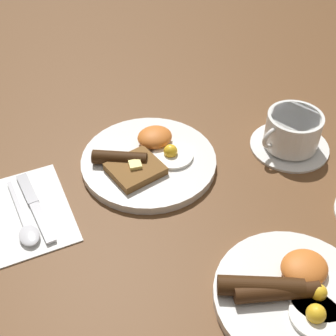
% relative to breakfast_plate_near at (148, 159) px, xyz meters
% --- Properties ---
extents(ground_plane, '(3.00, 3.00, 0.00)m').
position_rel_breakfast_plate_near_xyz_m(ground_plane, '(-0.00, 0.00, -0.01)').
color(ground_plane, brown).
extents(breakfast_plate_near, '(0.23, 0.23, 0.04)m').
position_rel_breakfast_plate_near_xyz_m(breakfast_plate_near, '(0.00, 0.00, 0.00)').
color(breakfast_plate_near, silver).
rests_on(breakfast_plate_near, ground_plane).
extents(breakfast_plate_far, '(0.21, 0.21, 0.04)m').
position_rel_breakfast_plate_near_xyz_m(breakfast_plate_far, '(-0.06, 0.33, 0.00)').
color(breakfast_plate_far, silver).
rests_on(breakfast_plate_far, ground_plane).
extents(teacup_near, '(0.14, 0.14, 0.07)m').
position_rel_breakfast_plate_near_xyz_m(teacup_near, '(-0.25, 0.07, 0.02)').
color(teacup_near, silver).
rests_on(teacup_near, ground_plane).
extents(napkin, '(0.13, 0.19, 0.01)m').
position_rel_breakfast_plate_near_xyz_m(napkin, '(0.21, 0.02, -0.01)').
color(napkin, white).
rests_on(napkin, ground_plane).
extents(knife, '(0.02, 0.16, 0.01)m').
position_rel_breakfast_plate_near_xyz_m(knife, '(0.20, 0.01, -0.01)').
color(knife, silver).
rests_on(knife, napkin).
extents(spoon, '(0.03, 0.15, 0.01)m').
position_rel_breakfast_plate_near_xyz_m(spoon, '(0.23, 0.06, -0.00)').
color(spoon, silver).
rests_on(spoon, napkin).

